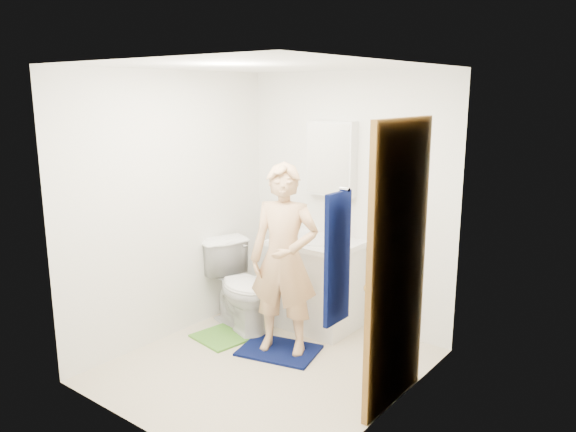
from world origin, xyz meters
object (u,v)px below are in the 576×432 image
at_px(toilet, 241,286).
at_px(soap_dispenser, 289,228).
at_px(medicine_cabinet, 331,159).
at_px(towel, 337,259).
at_px(vanity_cabinet, 316,286).
at_px(toothbrush_cup, 336,235).
at_px(man, 284,260).

bearing_deg(toilet, soap_dispenser, -16.36).
relative_size(medicine_cabinet, towel, 0.87).
bearing_deg(vanity_cabinet, toothbrush_cup, 35.34).
height_order(towel, toilet, towel).
distance_m(towel, soap_dispenser, 2.04).
height_order(towel, soap_dispenser, towel).
bearing_deg(man, toothbrush_cup, 66.03).
relative_size(medicine_cabinet, man, 0.43).
distance_m(medicine_cabinet, toilet, 1.48).
height_order(medicine_cabinet, toothbrush_cup, medicine_cabinet).
bearing_deg(towel, toilet, 149.47).
bearing_deg(man, soap_dispenser, 103.41).
xyz_separation_m(medicine_cabinet, toilet, (-0.55, -0.69, -1.19)).
bearing_deg(towel, toothbrush_cup, 123.15).
height_order(vanity_cabinet, soap_dispenser, soap_dispenser).
height_order(towel, toothbrush_cup, towel).
relative_size(toilet, man, 0.51).
height_order(medicine_cabinet, toilet, medicine_cabinet).
bearing_deg(soap_dispenser, towel, -44.15).
xyz_separation_m(soap_dispenser, toothbrush_cup, (0.41, 0.18, -0.05)).
xyz_separation_m(vanity_cabinet, towel, (1.18, -1.48, 0.85)).
relative_size(towel, toilet, 0.97).
relative_size(vanity_cabinet, towel, 1.00).
distance_m(soap_dispenser, man, 0.67).
relative_size(medicine_cabinet, soap_dispenser, 3.47).
bearing_deg(man, vanity_cabinet, 78.58).
relative_size(vanity_cabinet, soap_dispenser, 3.97).
bearing_deg(man, medicine_cabinet, 76.14).
height_order(toilet, toothbrush_cup, toothbrush_cup).
bearing_deg(soap_dispenser, toothbrush_cup, 23.79).
height_order(vanity_cabinet, man, man).
relative_size(towel, soap_dispenser, 3.97).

